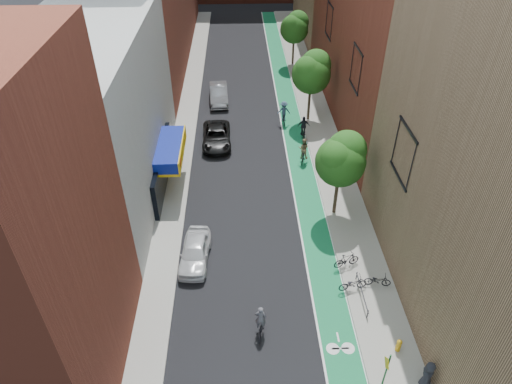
{
  "coord_description": "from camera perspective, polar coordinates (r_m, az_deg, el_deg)",
  "views": [
    {
      "loc": [
        -0.99,
        -14.83,
        20.88
      ],
      "look_at": [
        0.07,
        10.75,
        1.5
      ],
      "focal_mm": 32.0,
      "sensor_mm": 36.0,
      "label": 1
    }
  ],
  "objects": [
    {
      "name": "fire_hydrant",
      "position": [
        25.64,
        17.42,
        -17.78
      ],
      "size": [
        0.28,
        0.28,
        0.8
      ],
      "color": "gold",
      "rests_on": "sidewalk_right"
    },
    {
      "name": "parked_car_white",
      "position": [
        28.95,
        -7.64,
        -7.4
      ],
      "size": [
        2.03,
        4.42,
        1.47
      ],
      "primitive_type": "imported",
      "rotation": [
        0.0,
        0.0,
        -0.07
      ],
      "color": "silver",
      "rests_on": "ground"
    },
    {
      "name": "parked_bike_mid",
      "position": [
        28.84,
        11.26,
        -8.34
      ],
      "size": [
        1.75,
        0.93,
        1.01
      ],
      "primitive_type": "imported",
      "rotation": [
        0.0,
        0.0,
        1.85
      ],
      "color": "black",
      "rests_on": "sidewalk_right"
    },
    {
      "name": "tree_near",
      "position": [
        30.41,
        10.64,
        4.17
      ],
      "size": [
        3.4,
        3.36,
        6.42
      ],
      "color": "#332619",
      "rests_on": "ground"
    },
    {
      "name": "ground",
      "position": [
        25.63,
        0.87,
        -17.45
      ],
      "size": [
        160.0,
        160.0,
        0.0
      ],
      "primitive_type": "plane",
      "color": "black",
      "rests_on": "ground"
    },
    {
      "name": "building_left_white",
      "position": [
        33.95,
        -19.51,
        8.93
      ],
      "size": [
        8.0,
        20.0,
        12.0
      ],
      "primitive_type": "cube",
      "color": "silver",
      "rests_on": "ground"
    },
    {
      "name": "sidewalk_right",
      "position": [
        46.43,
        7.28,
        10.2
      ],
      "size": [
        3.0,
        68.0,
        0.15
      ],
      "primitive_type": "cube",
      "color": "gray",
      "rests_on": "ground"
    },
    {
      "name": "cyclist_lane_near",
      "position": [
        37.77,
        5.94,
        4.99
      ],
      "size": [
        1.0,
        1.75,
        2.12
      ],
      "rotation": [
        0.0,
        0.0,
        2.9
      ],
      "color": "black",
      "rests_on": "ground"
    },
    {
      "name": "pedestrian",
      "position": [
        24.52,
        20.67,
        -20.63
      ],
      "size": [
        0.87,
        1.02,
        1.77
      ],
      "primitive_type": "imported",
      "rotation": [
        0.0,
        0.0,
        -2.0
      ],
      "color": "black",
      "rests_on": "sidewalk_right"
    },
    {
      "name": "sidewalk_left",
      "position": [
        46.1,
        -8.48,
        9.88
      ],
      "size": [
        2.0,
        68.0,
        0.15
      ],
      "primitive_type": "cube",
      "color": "gray",
      "rests_on": "ground"
    },
    {
      "name": "cyclist_lane_mid",
      "position": [
        41.05,
        5.95,
        7.68
      ],
      "size": [
        1.06,
        1.7,
        2.14
      ],
      "rotation": [
        0.0,
        0.0,
        3.16
      ],
      "color": "black",
      "rests_on": "ground"
    },
    {
      "name": "sign_pole",
      "position": [
        23.06,
        15.88,
        -20.82
      ],
      "size": [
        0.13,
        0.71,
        3.0
      ],
      "color": "#194C26",
      "rests_on": "sidewalk_right"
    },
    {
      "name": "cyclist_lane_far",
      "position": [
        43.32,
        3.49,
        9.77
      ],
      "size": [
        1.22,
        1.7,
        2.22
      ],
      "rotation": [
        0.0,
        0.0,
        3.16
      ],
      "color": "black",
      "rests_on": "ground"
    },
    {
      "name": "bike_lane",
      "position": [
        46.12,
        4.16,
        10.12
      ],
      "size": [
        2.0,
        68.0,
        0.01
      ],
      "primitive_type": "cube",
      "color": "#12663D",
      "rests_on": "ground"
    },
    {
      "name": "cyclist_lead",
      "position": [
        25.18,
        0.56,
        -16.29
      ],
      "size": [
        0.83,
        1.81,
        1.99
      ],
      "rotation": [
        0.0,
        0.0,
        3.01
      ],
      "color": "black",
      "rests_on": "ground"
    },
    {
      "name": "parked_bike_far",
      "position": [
        28.22,
        14.95,
        -10.61
      ],
      "size": [
        1.63,
        0.77,
        0.82
      ],
      "primitive_type": "imported",
      "rotation": [
        0.0,
        0.0,
        1.42
      ],
      "color": "black",
      "rests_on": "sidewalk_right"
    },
    {
      "name": "parked_bike_near",
      "position": [
        27.65,
        12.02,
        -11.14
      ],
      "size": [
        1.81,
        0.91,
        0.91
      ],
      "primitive_type": "imported",
      "rotation": [
        0.0,
        0.0,
        1.76
      ],
      "color": "black",
      "rests_on": "sidewalk_right"
    },
    {
      "name": "tree_far",
      "position": [
        55.72,
        4.86,
        19.91
      ],
      "size": [
        3.3,
        3.25,
        6.21
      ],
      "color": "#332619",
      "rests_on": "ground"
    },
    {
      "name": "tree_mid",
      "position": [
        42.53,
        7.01,
        14.77
      ],
      "size": [
        3.55,
        3.53,
        6.74
      ],
      "color": "#332619",
      "rests_on": "ground"
    },
    {
      "name": "parked_car_silver",
      "position": [
        47.65,
        -4.68,
        12.12
      ],
      "size": [
        2.05,
        5.14,
        1.66
      ],
      "primitive_type": "imported",
      "rotation": [
        0.0,
        0.0,
        0.06
      ],
      "color": "gray",
      "rests_on": "ground"
    },
    {
      "name": "parked_car_black",
      "position": [
        40.23,
        -4.96,
        6.93
      ],
      "size": [
        2.6,
        5.35,
        1.47
      ],
      "primitive_type": "imported",
      "rotation": [
        0.0,
        0.0,
        0.03
      ],
      "color": "black",
      "rests_on": "ground"
    }
  ]
}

